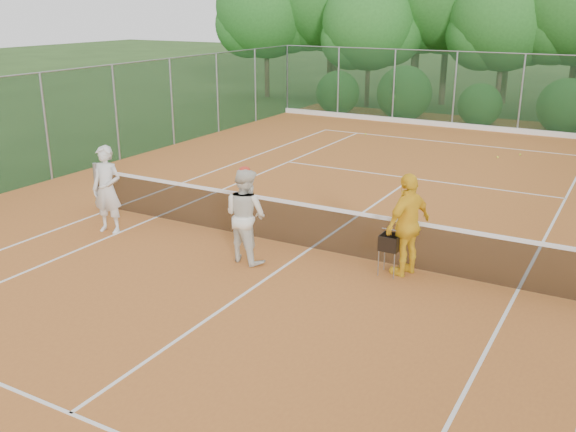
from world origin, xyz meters
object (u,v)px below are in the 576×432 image
(player_center_grp, at_px, (245,215))
(player_white, at_px, (107,190))
(player_yellow, at_px, (408,225))
(ball_hopper, at_px, (390,243))

(player_center_grp, bearing_deg, player_white, -179.06)
(player_center_grp, xyz_separation_m, player_yellow, (2.93, 0.91, 0.03))
(player_yellow, bearing_deg, ball_hopper, -32.27)
(player_yellow, xyz_separation_m, ball_hopper, (-0.25, -0.20, -0.34))
(player_center_grp, bearing_deg, ball_hopper, 14.90)
(player_white, distance_m, player_center_grp, 3.53)
(player_white, xyz_separation_m, player_center_grp, (3.53, 0.06, -0.03))
(player_white, height_order, ball_hopper, player_white)
(player_center_grp, distance_m, player_yellow, 3.07)
(player_white, bearing_deg, player_yellow, -0.48)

